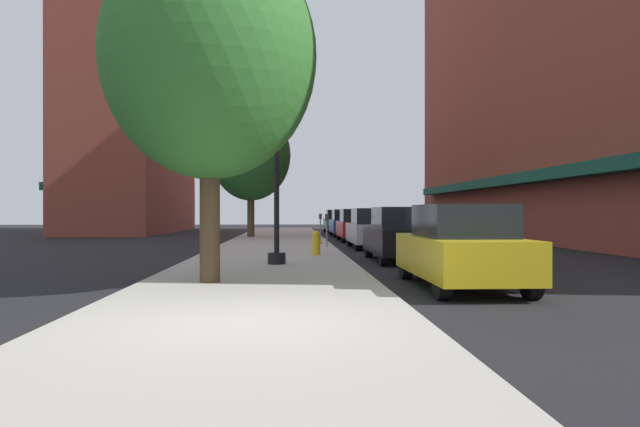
{
  "coord_description": "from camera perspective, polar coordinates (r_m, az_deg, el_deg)",
  "views": [
    {
      "loc": [
        0.63,
        -7.57,
        1.52
      ],
      "look_at": [
        1.98,
        19.74,
        1.44
      ],
      "focal_mm": 33.11,
      "sensor_mm": 36.0,
      "label": 1
    }
  ],
  "objects": [
    {
      "name": "ground_plane",
      "position": [
        25.84,
        4.67,
        -3.2
      ],
      "size": [
        90.0,
        90.0,
        0.0
      ],
      "primitive_type": "plane",
      "color": "black"
    },
    {
      "name": "sidewalk_slab",
      "position": [
        26.62,
        -4.2,
        -2.97
      ],
      "size": [
        4.8,
        50.0,
        0.12
      ],
      "primitive_type": "cube",
      "color": "#A8A399",
      "rests_on": "ground"
    },
    {
      "name": "building_far_background",
      "position": [
        46.65,
        -17.49,
        9.27
      ],
      "size": [
        6.8,
        18.0,
        17.84
      ],
      "color": "brown",
      "rests_on": "ground"
    },
    {
      "name": "lamppost",
      "position": [
        15.88,
        -4.22,
        6.26
      ],
      "size": [
        0.48,
        0.48,
        5.9
      ],
      "color": "black",
      "rests_on": "sidewalk_slab"
    },
    {
      "name": "fire_hydrant",
      "position": [
        19.1,
        -0.35,
        -2.83
      ],
      "size": [
        0.33,
        0.26,
        0.79
      ],
      "color": "gold",
      "rests_on": "sidewalk_slab"
    },
    {
      "name": "parking_meter_near",
      "position": [
        23.29,
        0.66,
        -1.23
      ],
      "size": [
        0.14,
        0.09,
        1.31
      ],
      "color": "slate",
      "rests_on": "sidewalk_slab"
    },
    {
      "name": "parking_meter_far",
      "position": [
        28.26,
        0.04,
        -0.98
      ],
      "size": [
        0.14,
        0.09,
        1.31
      ],
      "color": "slate",
      "rests_on": "sidewalk_slab"
    },
    {
      "name": "tree_near",
      "position": [
        12.32,
        -10.61,
        14.64
      ],
      "size": [
        4.26,
        4.26,
        6.94
      ],
      "color": "#4C3823",
      "rests_on": "sidewalk_slab"
    },
    {
      "name": "tree_mid",
      "position": [
        33.44,
        -6.71,
        5.62
      ],
      "size": [
        4.46,
        4.46,
        7.15
      ],
      "color": "#4C3823",
      "rests_on": "sidewalk_slab"
    },
    {
      "name": "car_yellow",
      "position": [
        12.03,
        13.45,
        -3.21
      ],
      "size": [
        1.8,
        4.3,
        1.66
      ],
      "rotation": [
        0.0,
        0.0,
        0.03
      ],
      "color": "black",
      "rests_on": "ground"
    },
    {
      "name": "car_black",
      "position": [
        18.22,
        7.83,
        -2.06
      ],
      "size": [
        1.8,
        4.3,
        1.66
      ],
      "rotation": [
        0.0,
        0.0,
        -0.03
      ],
      "color": "black",
      "rests_on": "ground"
    },
    {
      "name": "car_silver",
      "position": [
        24.45,
        5.09,
        -1.49
      ],
      "size": [
        1.8,
        4.3,
        1.66
      ],
      "rotation": [
        0.0,
        0.0,
        0.03
      ],
      "color": "black",
      "rests_on": "ground"
    },
    {
      "name": "car_red",
      "position": [
        30.3,
        3.55,
        -1.17
      ],
      "size": [
        1.8,
        4.3,
        1.66
      ],
      "rotation": [
        0.0,
        0.0,
        0.01
      ],
      "color": "black",
      "rests_on": "ground"
    },
    {
      "name": "car_blue",
      "position": [
        36.25,
        2.49,
        -0.95
      ],
      "size": [
        1.8,
        4.3,
        1.66
      ],
      "rotation": [
        0.0,
        0.0,
        -0.04
      ],
      "color": "black",
      "rests_on": "ground"
    },
    {
      "name": "car_green",
      "position": [
        42.75,
        1.68,
        -0.78
      ],
      "size": [
        1.8,
        4.3,
        1.66
      ],
      "rotation": [
        0.0,
        0.0,
        0.02
      ],
      "color": "black",
      "rests_on": "ground"
    }
  ]
}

